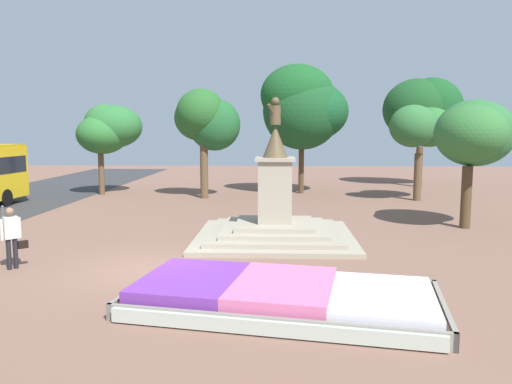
{
  "coord_description": "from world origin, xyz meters",
  "views": [
    {
      "loc": [
        3.65,
        -13.56,
        3.93
      ],
      "look_at": [
        3.04,
        0.52,
        2.18
      ],
      "focal_mm": 35.0,
      "sensor_mm": 36.0,
      "label": 1
    }
  ],
  "objects_px": {
    "flower_planter": "(278,296)",
    "pedestrian_with_handbag": "(12,234)",
    "kerb_bollard_north": "(3,216)",
    "statue_monument": "(275,218)"
  },
  "relations": [
    {
      "from": "flower_planter",
      "to": "pedestrian_with_handbag",
      "type": "distance_m",
      "value": 8.08
    },
    {
      "from": "pedestrian_with_handbag",
      "to": "kerb_bollard_north",
      "type": "relative_size",
      "value": 1.88
    },
    {
      "from": "pedestrian_with_handbag",
      "to": "kerb_bollard_north",
      "type": "bearing_deg",
      "value": 121.42
    },
    {
      "from": "flower_planter",
      "to": "pedestrian_with_handbag",
      "type": "relative_size",
      "value": 4.15
    },
    {
      "from": "flower_planter",
      "to": "statue_monument",
      "type": "bearing_deg",
      "value": 90.97
    },
    {
      "from": "flower_planter",
      "to": "statue_monument",
      "type": "relative_size",
      "value": 1.3
    },
    {
      "from": "flower_planter",
      "to": "kerb_bollard_north",
      "type": "height_order",
      "value": "kerb_bollard_north"
    },
    {
      "from": "kerb_bollard_north",
      "to": "pedestrian_with_handbag",
      "type": "bearing_deg",
      "value": -58.58
    },
    {
      "from": "statue_monument",
      "to": "flower_planter",
      "type": "bearing_deg",
      "value": -89.03
    },
    {
      "from": "flower_planter",
      "to": "kerb_bollard_north",
      "type": "xyz_separation_m",
      "value": [
        -11.04,
        8.51,
        0.23
      ]
    }
  ]
}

